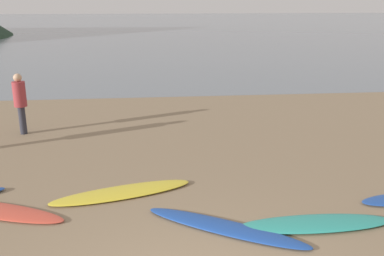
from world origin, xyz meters
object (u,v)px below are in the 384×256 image
object	(u,v)px
surfboard_5	(315,224)
person_3	(20,99)
surfboard_4	(225,227)
surfboard_3	(122,192)

from	to	relation	value
surfboard_5	person_3	size ratio (longest dim) A/B	1.54
surfboard_4	person_3	bearing A→B (deg)	161.64
surfboard_5	person_3	bearing A→B (deg)	136.77
surfboard_3	person_3	xyz separation A→B (m)	(-2.79, 4.00, 0.91)
surfboard_3	surfboard_5	size ratio (longest dim) A/B	1.05
surfboard_5	person_3	distance (m)	8.08
surfboard_4	surfboard_5	size ratio (longest dim) A/B	1.09
surfboard_4	surfboard_5	world-z (taller)	surfboard_5
surfboard_3	surfboard_4	bearing A→B (deg)	-57.00
surfboard_3	surfboard_4	distance (m)	2.18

